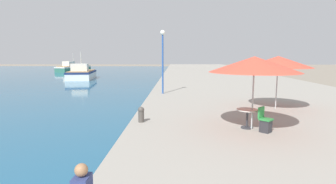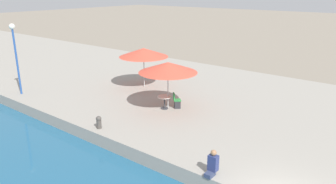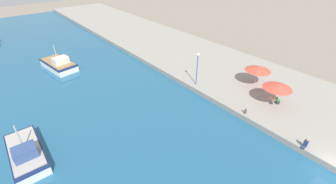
{
  "view_description": "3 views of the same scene",
  "coord_description": "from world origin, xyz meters",
  "px_view_note": "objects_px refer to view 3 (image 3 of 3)",
  "views": [
    {
      "loc": [
        1.94,
        -1.08,
        3.47
      ],
      "look_at": [
        1.5,
        13.0,
        1.49
      ],
      "focal_mm": 28.0,
      "sensor_mm": 36.0,
      "label": 1
    },
    {
      "loc": [
        -9.13,
        -2.35,
        7.39
      ],
      "look_at": [
        4.8,
        8.64,
        1.69
      ],
      "focal_mm": 35.0,
      "sensor_mm": 36.0,
      "label": 2
    },
    {
      "loc": [
        -19.25,
        -0.64,
        16.31
      ],
      "look_at": [
        -4.0,
        18.0,
        1.29
      ],
      "focal_mm": 24.0,
      "sensor_mm": 36.0,
      "label": 3
    }
  ],
  "objects_px": {
    "fishing_boat_mid": "(59,64)",
    "cafe_umbrella_pink": "(278,86)",
    "cafe_chair_left": "(278,101)",
    "mooring_bollard": "(246,111)",
    "lamppost": "(197,64)",
    "cafe_table": "(272,100)",
    "person_at_quay": "(305,144)",
    "cafe_umbrella_white": "(258,69)",
    "fishing_boat_near": "(26,153)"
  },
  "relations": [
    {
      "from": "cafe_umbrella_pink",
      "to": "mooring_bollard",
      "type": "distance_m",
      "value": 4.9
    },
    {
      "from": "cafe_table",
      "to": "mooring_bollard",
      "type": "height_order",
      "value": "cafe_table"
    },
    {
      "from": "mooring_bollard",
      "to": "lamppost",
      "type": "distance_m",
      "value": 8.77
    },
    {
      "from": "fishing_boat_mid",
      "to": "cafe_chair_left",
      "type": "distance_m",
      "value": 33.03
    },
    {
      "from": "cafe_umbrella_white",
      "to": "mooring_bollard",
      "type": "bearing_deg",
      "value": -155.51
    },
    {
      "from": "cafe_table",
      "to": "lamppost",
      "type": "relative_size",
      "value": 0.18
    },
    {
      "from": "cafe_umbrella_white",
      "to": "lamppost",
      "type": "distance_m",
      "value": 8.18
    },
    {
      "from": "cafe_chair_left",
      "to": "lamppost",
      "type": "bearing_deg",
      "value": -112.5
    },
    {
      "from": "fishing_boat_near",
      "to": "mooring_bollard",
      "type": "bearing_deg",
      "value": -22.76
    },
    {
      "from": "fishing_boat_mid",
      "to": "cafe_umbrella_white",
      "type": "xyz_separation_m",
      "value": [
        19.03,
        -23.95,
        2.32
      ]
    },
    {
      "from": "cafe_umbrella_white",
      "to": "cafe_table",
      "type": "height_order",
      "value": "cafe_umbrella_white"
    },
    {
      "from": "person_at_quay",
      "to": "cafe_chair_left",
      "type": "bearing_deg",
      "value": 47.43
    },
    {
      "from": "cafe_table",
      "to": "cafe_chair_left",
      "type": "bearing_deg",
      "value": -43.8
    },
    {
      "from": "cafe_chair_left",
      "to": "person_at_quay",
      "type": "height_order",
      "value": "person_at_quay"
    },
    {
      "from": "cafe_umbrella_white",
      "to": "lamppost",
      "type": "height_order",
      "value": "lamppost"
    },
    {
      "from": "cafe_umbrella_white",
      "to": "fishing_boat_near",
      "type": "bearing_deg",
      "value": 167.52
    },
    {
      "from": "mooring_bollard",
      "to": "lamppost",
      "type": "height_order",
      "value": "lamppost"
    },
    {
      "from": "cafe_umbrella_white",
      "to": "cafe_table",
      "type": "xyz_separation_m",
      "value": [
        -2.52,
        -3.85,
        -1.91
      ]
    },
    {
      "from": "cafe_umbrella_pink",
      "to": "person_at_quay",
      "type": "height_order",
      "value": "cafe_umbrella_pink"
    },
    {
      "from": "cafe_chair_left",
      "to": "mooring_bollard",
      "type": "bearing_deg",
      "value": -61.65
    },
    {
      "from": "fishing_boat_near",
      "to": "cafe_umbrella_pink",
      "type": "xyz_separation_m",
      "value": [
        24.93,
        -10.05,
        2.34
      ]
    },
    {
      "from": "fishing_boat_mid",
      "to": "cafe_table",
      "type": "distance_m",
      "value": 32.34
    },
    {
      "from": "cafe_umbrella_white",
      "to": "cafe_table",
      "type": "distance_m",
      "value": 4.99
    },
    {
      "from": "cafe_umbrella_pink",
      "to": "cafe_chair_left",
      "type": "height_order",
      "value": "cafe_umbrella_pink"
    },
    {
      "from": "cafe_chair_left",
      "to": "lamppost",
      "type": "height_order",
      "value": "lamppost"
    },
    {
      "from": "mooring_bollard",
      "to": "fishing_boat_near",
      "type": "bearing_deg",
      "value": 156.18
    },
    {
      "from": "cafe_table",
      "to": "cafe_chair_left",
      "type": "distance_m",
      "value": 0.75
    },
    {
      "from": "person_at_quay",
      "to": "mooring_bollard",
      "type": "relative_size",
      "value": 1.53
    },
    {
      "from": "cafe_umbrella_pink",
      "to": "cafe_umbrella_white",
      "type": "distance_m",
      "value": 4.66
    },
    {
      "from": "cafe_table",
      "to": "lamppost",
      "type": "bearing_deg",
      "value": 112.09
    },
    {
      "from": "cafe_umbrella_pink",
      "to": "cafe_chair_left",
      "type": "distance_m",
      "value": 2.19
    },
    {
      "from": "cafe_umbrella_white",
      "to": "lamppost",
      "type": "relative_size",
      "value": 0.74
    },
    {
      "from": "cafe_chair_left",
      "to": "fishing_boat_mid",
      "type": "bearing_deg",
      "value": -105.18
    },
    {
      "from": "cafe_umbrella_pink",
      "to": "lamppost",
      "type": "relative_size",
      "value": 0.73
    },
    {
      "from": "fishing_boat_near",
      "to": "mooring_bollard",
      "type": "height_order",
      "value": "fishing_boat_near"
    },
    {
      "from": "person_at_quay",
      "to": "lamppost",
      "type": "xyz_separation_m",
      "value": [
        0.64,
        14.91,
        2.65
      ]
    },
    {
      "from": "cafe_chair_left",
      "to": "person_at_quay",
      "type": "relative_size",
      "value": 0.91
    },
    {
      "from": "cafe_umbrella_white",
      "to": "person_at_quay",
      "type": "height_order",
      "value": "cafe_umbrella_white"
    },
    {
      "from": "cafe_chair_left",
      "to": "lamppost",
      "type": "relative_size",
      "value": 0.2
    },
    {
      "from": "cafe_umbrella_pink",
      "to": "person_at_quay",
      "type": "xyz_separation_m",
      "value": [
        -4.47,
        -5.64,
        -2.01
      ]
    },
    {
      "from": "cafe_chair_left",
      "to": "mooring_bollard",
      "type": "relative_size",
      "value": 1.39
    },
    {
      "from": "fishing_boat_mid",
      "to": "cafe_umbrella_pink",
      "type": "distance_m",
      "value": 32.62
    },
    {
      "from": "fishing_boat_mid",
      "to": "cafe_chair_left",
      "type": "height_order",
      "value": "fishing_boat_mid"
    },
    {
      "from": "fishing_boat_mid",
      "to": "cafe_umbrella_pink",
      "type": "relative_size",
      "value": 2.23
    },
    {
      "from": "fishing_boat_mid",
      "to": "cafe_table",
      "type": "height_order",
      "value": "fishing_boat_mid"
    },
    {
      "from": "fishing_boat_near",
      "to": "lamppost",
      "type": "relative_size",
      "value": 1.45
    },
    {
      "from": "cafe_table",
      "to": "person_at_quay",
      "type": "distance_m",
      "value": 7.23
    },
    {
      "from": "cafe_chair_left",
      "to": "cafe_table",
      "type": "bearing_deg",
      "value": -90.0
    },
    {
      "from": "fishing_boat_mid",
      "to": "cafe_table",
      "type": "relative_size",
      "value": 9.23
    },
    {
      "from": "fishing_boat_near",
      "to": "lamppost",
      "type": "height_order",
      "value": "lamppost"
    }
  ]
}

